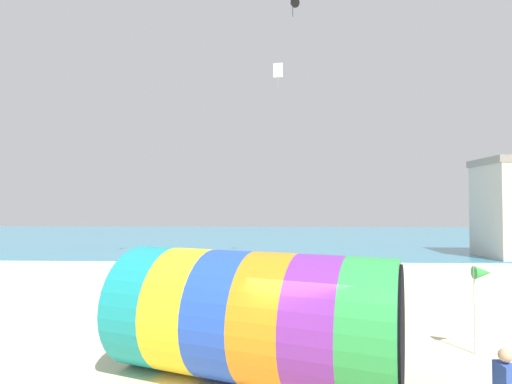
{
  "coord_description": "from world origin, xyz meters",
  "views": [
    {
      "loc": [
        -0.75,
        -8.63,
        4.0
      ],
      "look_at": [
        -1.18,
        2.51,
        4.32
      ],
      "focal_mm": 28.0,
      "sensor_mm": 36.0,
      "label": 1
    }
  ],
  "objects_px": {
    "giant_inflatable_tube": "(254,316)",
    "beach_flag": "(482,276)",
    "kite_white_diamond": "(278,71)",
    "kite_black_delta": "(293,3)"
  },
  "relations": [
    {
      "from": "giant_inflatable_tube",
      "to": "beach_flag",
      "type": "bearing_deg",
      "value": 16.72
    },
    {
      "from": "kite_black_delta",
      "to": "kite_white_diamond",
      "type": "height_order",
      "value": "kite_black_delta"
    },
    {
      "from": "giant_inflatable_tube",
      "to": "kite_white_diamond",
      "type": "xyz_separation_m",
      "value": [
        0.8,
        13.99,
        10.33
      ]
    },
    {
      "from": "giant_inflatable_tube",
      "to": "kite_white_diamond",
      "type": "bearing_deg",
      "value": 86.73
    },
    {
      "from": "beach_flag",
      "to": "kite_black_delta",
      "type": "bearing_deg",
      "value": 106.12
    },
    {
      "from": "giant_inflatable_tube",
      "to": "kite_black_delta",
      "type": "bearing_deg",
      "value": 83.74
    },
    {
      "from": "giant_inflatable_tube",
      "to": "kite_black_delta",
      "type": "distance_m",
      "value": 22.71
    },
    {
      "from": "kite_white_diamond",
      "to": "beach_flag",
      "type": "distance_m",
      "value": 16.43
    },
    {
      "from": "kite_black_delta",
      "to": "kite_white_diamond",
      "type": "relative_size",
      "value": 0.94
    },
    {
      "from": "giant_inflatable_tube",
      "to": "beach_flag",
      "type": "height_order",
      "value": "giant_inflatable_tube"
    }
  ]
}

